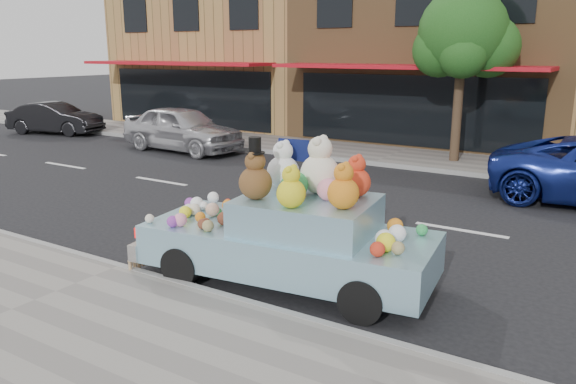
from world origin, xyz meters
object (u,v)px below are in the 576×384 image
Objects in this scene: art_car at (291,232)px; car_silver at (182,129)px; car_dark at (55,118)px; street_tree at (464,41)px.

car_silver is at bearing 133.08° from art_car.
street_tree is at bearing -96.86° from car_dark.
art_car is (16.61, -8.09, 0.14)m from car_dark.
street_tree is at bearing 85.85° from art_car.
art_car is (0.48, -10.47, -2.90)m from street_tree.
car_silver is at bearing -107.70° from car_dark.
car_silver is 7.41m from car_dark.
art_car is at bearing -126.42° from car_silver.
street_tree is 9.59m from car_silver.
art_car is at bearing -87.39° from street_tree.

